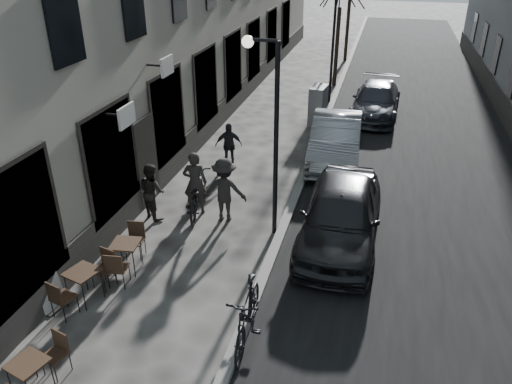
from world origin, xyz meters
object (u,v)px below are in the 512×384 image
at_px(car_far, 376,101).
at_px(moped, 247,314).
at_px(bicycle, 196,194).
at_px(bistro_set_a, 30,374).
at_px(utility_cabinet, 318,105).
at_px(streetlamp_near, 269,119).
at_px(car_mid, 335,139).
at_px(bistro_set_c, 127,254).
at_px(bistro_set_b, 84,283).
at_px(streetlamp_far, 330,33).
at_px(pedestrian_far, 229,145).
at_px(car_near, 341,215).
at_px(sign_board, 50,291).
at_px(pedestrian_near, 152,191).
at_px(pedestrian_mid, 225,190).

distance_m(car_far, moped, 14.57).
bearing_deg(bicycle, bistro_set_a, 73.04).
relative_size(utility_cabinet, bicycle, 0.73).
bearing_deg(streetlamp_near, car_mid, 77.33).
distance_m(bistro_set_c, car_mid, 8.69).
height_order(utility_cabinet, car_far, utility_cabinet).
distance_m(bistro_set_b, car_mid, 9.95).
xyz_separation_m(streetlamp_far, pedestrian_far, (-2.26, -8.20, -2.39)).
height_order(streetlamp_far, car_mid, streetlamp_far).
distance_m(car_near, moped, 4.18).
height_order(sign_board, moped, moped).
xyz_separation_m(streetlamp_near, pedestrian_near, (-3.29, -0.02, -2.35)).
distance_m(streetlamp_far, utility_cabinet, 3.90).
bearing_deg(pedestrian_mid, car_mid, -125.00).
bearing_deg(utility_cabinet, moped, -81.24).
xyz_separation_m(utility_cabinet, pedestrian_near, (-3.34, -8.92, 0.02)).
bearing_deg(streetlamp_near, bistro_set_b, -130.51).
height_order(bistro_set_b, pedestrian_near, pedestrian_near).
distance_m(bicycle, car_mid, 5.79).
relative_size(streetlamp_far, bistro_set_c, 3.27).
bearing_deg(car_mid, bicycle, -128.90).
height_order(bistro_set_c, pedestrian_near, pedestrian_near).
height_order(streetlamp_far, bicycle, streetlamp_far).
distance_m(utility_cabinet, car_mid, 3.86).
xyz_separation_m(streetlamp_far, pedestrian_near, (-3.29, -12.02, -2.35)).
xyz_separation_m(bicycle, car_near, (4.12, -0.58, 0.25)).
height_order(car_mid, car_far, car_mid).
relative_size(pedestrian_mid, car_mid, 0.39).
bearing_deg(car_far, bistro_set_a, -104.18).
xyz_separation_m(streetlamp_near, bistro_set_c, (-2.82, -2.50, -2.70)).
relative_size(bistro_set_b, pedestrian_far, 1.02).
bearing_deg(moped, streetlamp_near, 94.56).
bearing_deg(bicycle, car_far, -127.32).
bearing_deg(car_mid, bistro_set_b, -118.92).
height_order(bicycle, pedestrian_far, pedestrian_far).
height_order(bistro_set_a, car_near, car_near).
height_order(utility_cabinet, pedestrian_far, utility_cabinet).
xyz_separation_m(bistro_set_c, pedestrian_near, (-0.47, 2.48, 0.34)).
bearing_deg(streetlamp_near, pedestrian_near, -179.66).
height_order(pedestrian_mid, car_mid, pedestrian_mid).
bearing_deg(bistro_set_b, pedestrian_far, 99.03).
relative_size(bistro_set_b, sign_board, 1.52).
distance_m(car_near, car_mid, 5.31).
xyz_separation_m(bistro_set_c, bicycle, (0.59, 3.03, 0.10)).
distance_m(bicycle, pedestrian_near, 1.22).
bearing_deg(car_far, sign_board, -109.93).
bearing_deg(car_near, bistro_set_b, -143.53).
distance_m(pedestrian_mid, car_mid, 5.47).
bearing_deg(bicycle, car_mid, -138.57).
bearing_deg(pedestrian_mid, sign_board, 52.89).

